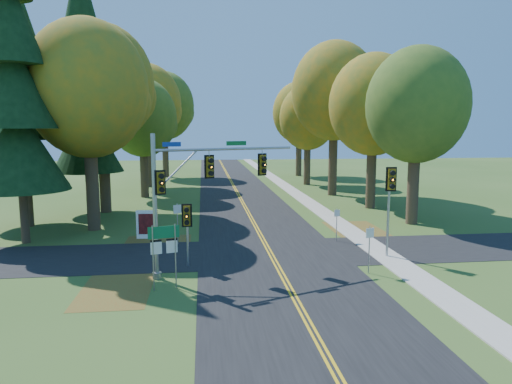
{
  "coord_description": "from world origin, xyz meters",
  "views": [
    {
      "loc": [
        -3.67,
        -22.64,
        6.92
      ],
      "look_at": [
        -0.57,
        3.94,
        3.2
      ],
      "focal_mm": 32.0,
      "sensor_mm": 36.0,
      "label": 1
    }
  ],
  "objects": [
    {
      "name": "tree_e_e",
      "position": [
        10.47,
        43.58,
        9.19
      ],
      "size": [
        7.8,
        7.8,
        13.74
      ],
      "color": "#38281C",
      "rests_on": "ground"
    },
    {
      "name": "road_cross",
      "position": [
        0.0,
        2.0,
        0.01
      ],
      "size": [
        60.0,
        6.0,
        0.02
      ],
      "primitive_type": "cube",
      "color": "black",
      "rests_on": "ground"
    },
    {
      "name": "tree_w_e",
      "position": [
        -8.92,
        44.09,
        10.07
      ],
      "size": [
        8.4,
        8.4,
        14.97
      ],
      "color": "#38281C",
      "rests_on": "ground"
    },
    {
      "name": "tree_e_c",
      "position": [
        9.88,
        23.69,
        10.66
      ],
      "size": [
        8.8,
        8.8,
        15.79
      ],
      "color": "#38281C",
      "rests_on": "ground"
    },
    {
      "name": "tree_e_a",
      "position": [
        11.57,
        8.77,
        8.53
      ],
      "size": [
        7.2,
        7.2,
        12.73
      ],
      "color": "#38281C",
      "rests_on": "ground"
    },
    {
      "name": "east_signal_pole",
      "position": [
        6.19,
        0.29,
        3.74
      ],
      "size": [
        0.57,
        0.66,
        4.93
      ],
      "rotation": [
        0.0,
        0.0,
        -0.11
      ],
      "color": "#9B9FA3",
      "rests_on": "ground"
    },
    {
      "name": "leaf_patch_w_near",
      "position": [
        -6.5,
        4.0,
        0.01
      ],
      "size": [
        4.0,
        6.0,
        0.0
      ],
      "primitive_type": "cube",
      "color": "brown",
      "rests_on": "ground"
    },
    {
      "name": "info_kiosk",
      "position": [
        -7.26,
        6.28,
        0.9
      ],
      "size": [
        1.32,
        0.26,
        1.81
      ],
      "rotation": [
        0.0,
        0.0,
        -0.05
      ],
      "color": "white",
      "rests_on": "ground"
    },
    {
      "name": "centerline_left",
      "position": [
        -0.1,
        0.0,
        0.03
      ],
      "size": [
        0.1,
        160.0,
        0.01
      ],
      "primitive_type": "cube",
      "color": "gold",
      "rests_on": "road_main"
    },
    {
      "name": "tree_w_a",
      "position": [
        -11.13,
        9.38,
        9.49
      ],
      "size": [
        8.0,
        8.0,
        14.15
      ],
      "color": "#38281C",
      "rests_on": "ground"
    },
    {
      "name": "centerline_right",
      "position": [
        0.1,
        0.0,
        0.03
      ],
      "size": [
        0.1,
        160.0,
        0.01
      ],
      "primitive_type": "cube",
      "color": "gold",
      "rests_on": "road_main"
    },
    {
      "name": "leaf_patch_e",
      "position": [
        6.8,
        6.0,
        0.01
      ],
      "size": [
        3.5,
        8.0,
        0.0
      ],
      "primitive_type": "cube",
      "color": "brown",
      "rests_on": "ground"
    },
    {
      "name": "pine_b",
      "position": [
        -16.0,
        11.0,
        8.16
      ],
      "size": [
        5.6,
        5.6,
        17.31
      ],
      "color": "#38281C",
      "rests_on": "ground"
    },
    {
      "name": "traffic_mast",
      "position": [
        -4.16,
        -1.13,
        4.32
      ],
      "size": [
        6.95,
        3.0,
        6.72
      ],
      "rotation": [
        0.0,
        0.0,
        0.37
      ],
      "color": "gray",
      "rests_on": "ground"
    },
    {
      "name": "route_sign_cluster",
      "position": [
        -5.38,
        -3.28,
        2.02
      ],
      "size": [
        1.31,
        0.36,
        2.87
      ],
      "rotation": [
        0.0,
        0.0,
        0.24
      ],
      "color": "gray",
      "rests_on": "ground"
    },
    {
      "name": "road_main",
      "position": [
        0.0,
        0.0,
        0.01
      ],
      "size": [
        8.0,
        160.0,
        0.02
      ],
      "primitive_type": "cube",
      "color": "black",
      "rests_on": "ground"
    },
    {
      "name": "tree_w_d",
      "position": [
        -10.13,
        33.18,
        9.78
      ],
      "size": [
        8.2,
        8.2,
        14.56
      ],
      "color": "#38281C",
      "rests_on": "ground"
    },
    {
      "name": "ped_signal_pole",
      "position": [
        -4.5,
        -0.21,
        2.42
      ],
      "size": [
        0.51,
        0.59,
        3.25
      ],
      "rotation": [
        0.0,
        0.0,
        -0.0
      ],
      "color": "#9A9DA3",
      "rests_on": "ground"
    },
    {
      "name": "reg_sign_e_south",
      "position": [
        4.2,
        -2.14,
        1.58
      ],
      "size": [
        0.43,
        0.15,
        2.3
      ],
      "rotation": [
        0.0,
        0.0,
        0.27
      ],
      "color": "gray",
      "rests_on": "ground"
    },
    {
      "name": "reg_sign_w",
      "position": [
        -5.24,
        4.56,
        1.71
      ],
      "size": [
        0.45,
        0.23,
        2.49
      ],
      "rotation": [
        0.0,
        0.0,
        0.42
      ],
      "color": "gray",
      "rests_on": "ground"
    },
    {
      "name": "tree_w_b",
      "position": [
        -11.72,
        16.29,
        10.37
      ],
      "size": [
        8.6,
        8.6,
        15.38
      ],
      "color": "#38281C",
      "rests_on": "ground"
    },
    {
      "name": "tree_e_b",
      "position": [
        10.97,
        15.58,
        8.9
      ],
      "size": [
        7.6,
        7.6,
        13.33
      ],
      "color": "#38281C",
      "rests_on": "ground"
    },
    {
      "name": "leaf_patch_w_far",
      "position": [
        -7.5,
        -3.0,
        0.01
      ],
      "size": [
        3.0,
        5.0,
        0.0
      ],
      "primitive_type": "cube",
      "color": "brown",
      "rests_on": "ground"
    },
    {
      "name": "tree_w_c",
      "position": [
        -9.54,
        24.47,
        7.94
      ],
      "size": [
        6.8,
        6.8,
        11.91
      ],
      "color": "#38281C",
      "rests_on": "ground"
    },
    {
      "name": "tree_e_d",
      "position": [
        9.26,
        32.87,
        8.24
      ],
      "size": [
        7.0,
        7.0,
        12.32
      ],
      "color": "#38281C",
      "rests_on": "ground"
    },
    {
      "name": "pine_c",
      "position": [
        -13.0,
        16.0,
        9.69
      ],
      "size": [
        5.6,
        5.6,
        20.56
      ],
      "color": "#38281C",
      "rests_on": "ground"
    },
    {
      "name": "ground",
      "position": [
        0.0,
        0.0,
        0.0
      ],
      "size": [
        160.0,
        160.0,
        0.0
      ],
      "primitive_type": "plane",
      "color": "#304E1B",
      "rests_on": "ground"
    },
    {
      "name": "reg_sign_e_north",
      "position": [
        4.49,
        4.18,
        1.4
      ],
      "size": [
        0.38,
        0.14,
        2.05
      ],
      "rotation": [
        0.0,
        0.0,
        0.3
      ],
      "color": "gray",
      "rests_on": "ground"
    },
    {
      "name": "sidewalk_east",
      "position": [
        6.2,
        0.0,
        0.03
      ],
      "size": [
        1.6,
        160.0,
        0.06
      ],
      "primitive_type": "cube",
      "color": "#9E998E",
      "rests_on": "ground"
    },
    {
      "name": "pine_a",
      "position": [
        -14.5,
        6.0,
        9.18
      ],
      "size": [
        5.6,
        5.6,
        19.48
      ],
      "color": "#38281C",
      "rests_on": "ground"
    }
  ]
}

